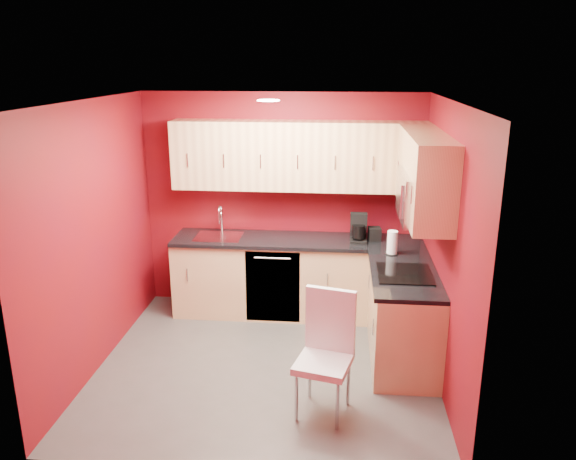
% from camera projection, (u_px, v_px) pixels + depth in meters
% --- Properties ---
extents(floor, '(3.20, 3.20, 0.00)m').
position_uv_depth(floor, '(267.00, 365.00, 5.43)').
color(floor, '#444240').
rests_on(floor, ground).
extents(ceiling, '(3.20, 3.20, 0.00)m').
position_uv_depth(ceiling, '(264.00, 101.00, 4.71)').
color(ceiling, white).
rests_on(ceiling, wall_back).
extents(wall_back, '(3.20, 0.00, 3.20)m').
position_uv_depth(wall_back, '(283.00, 202.00, 6.50)').
color(wall_back, '#6B0A0B').
rests_on(wall_back, floor).
extents(wall_front, '(3.20, 0.00, 3.20)m').
position_uv_depth(wall_front, '(235.00, 314.00, 3.64)').
color(wall_front, '#6B0A0B').
rests_on(wall_front, floor).
extents(wall_left, '(0.00, 3.00, 3.00)m').
position_uv_depth(wall_left, '(95.00, 237.00, 5.22)').
color(wall_left, '#6B0A0B').
rests_on(wall_left, floor).
extents(wall_right, '(0.00, 3.00, 3.00)m').
position_uv_depth(wall_right, '(446.00, 248.00, 4.93)').
color(wall_right, '#6B0A0B').
rests_on(wall_right, floor).
extents(base_cabinets_back, '(2.80, 0.60, 0.87)m').
position_uv_depth(base_cabinets_back, '(297.00, 278.00, 6.43)').
color(base_cabinets_back, '#DBBB7D').
rests_on(base_cabinets_back, floor).
extents(base_cabinets_right, '(0.60, 1.30, 0.87)m').
position_uv_depth(base_cabinets_right, '(403.00, 318.00, 5.43)').
color(base_cabinets_right, '#DBBB7D').
rests_on(base_cabinets_right, floor).
extents(countertop_back, '(2.80, 0.63, 0.04)m').
position_uv_depth(countertop_back, '(297.00, 241.00, 6.29)').
color(countertop_back, black).
rests_on(countertop_back, base_cabinets_back).
extents(countertop_right, '(0.63, 1.27, 0.04)m').
position_uv_depth(countertop_right, '(404.00, 275.00, 5.28)').
color(countertop_right, black).
rests_on(countertop_right, base_cabinets_right).
extents(upper_cabinets_back, '(2.80, 0.35, 0.75)m').
position_uv_depth(upper_cabinets_back, '(299.00, 156.00, 6.15)').
color(upper_cabinets_back, '#DCB57D').
rests_on(upper_cabinets_back, wall_back).
extents(upper_cabinets_right, '(0.35, 1.55, 0.75)m').
position_uv_depth(upper_cabinets_right, '(424.00, 167.00, 5.18)').
color(upper_cabinets_right, '#DCB57D').
rests_on(upper_cabinets_right, wall_right).
extents(microwave, '(0.42, 0.76, 0.42)m').
position_uv_depth(microwave, '(422.00, 196.00, 5.02)').
color(microwave, silver).
rests_on(microwave, upper_cabinets_right).
extents(cooktop, '(0.50, 0.55, 0.01)m').
position_uv_depth(cooktop, '(404.00, 274.00, 5.24)').
color(cooktop, black).
rests_on(cooktop, countertop_right).
extents(sink, '(0.52, 0.42, 0.35)m').
position_uv_depth(sink, '(219.00, 233.00, 6.37)').
color(sink, silver).
rests_on(sink, countertop_back).
extents(dishwasher_front, '(0.60, 0.02, 0.82)m').
position_uv_depth(dishwasher_front, '(273.00, 287.00, 6.18)').
color(dishwasher_front, black).
rests_on(dishwasher_front, base_cabinets_back).
extents(downlight, '(0.20, 0.20, 0.01)m').
position_uv_depth(downlight, '(268.00, 100.00, 5.00)').
color(downlight, white).
rests_on(downlight, ceiling).
extents(coffee_maker, '(0.19, 0.25, 0.31)m').
position_uv_depth(coffee_maker, '(359.00, 228.00, 6.14)').
color(coffee_maker, black).
rests_on(coffee_maker, countertop_back).
extents(napkin_holder, '(0.15, 0.15, 0.15)m').
position_uv_depth(napkin_holder, '(374.00, 234.00, 6.22)').
color(napkin_holder, black).
rests_on(napkin_holder, countertop_back).
extents(paper_towel, '(0.17, 0.17, 0.25)m').
position_uv_depth(paper_towel, '(392.00, 243.00, 5.76)').
color(paper_towel, white).
rests_on(paper_towel, countertop_right).
extents(dining_chair, '(0.52, 0.53, 1.04)m').
position_uv_depth(dining_chair, '(324.00, 357.00, 4.55)').
color(dining_chair, silver).
rests_on(dining_chair, floor).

